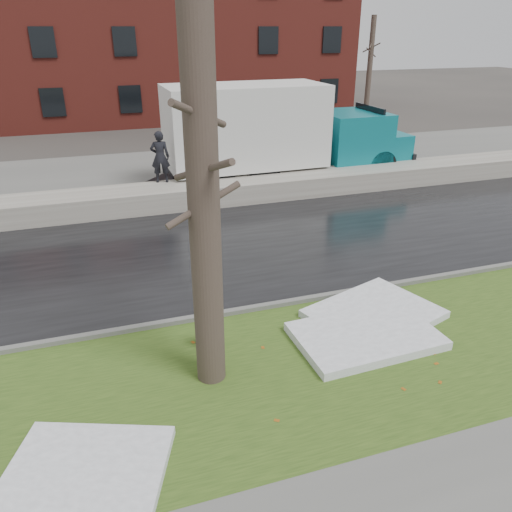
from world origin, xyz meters
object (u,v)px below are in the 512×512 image
object	(u,v)px
box_truck	(275,132)
worker	(160,157)
fire_hydrant	(209,330)
tree	(204,209)

from	to	relation	value
box_truck	worker	distance (m)	4.85
box_truck	worker	size ratio (longest dim) A/B	6.41
fire_hydrant	box_truck	size ratio (longest dim) A/B	0.07
fire_hydrant	box_truck	world-z (taller)	box_truck
tree	fire_hydrant	bearing A→B (deg)	79.42
tree	worker	bearing A→B (deg)	86.14
fire_hydrant	worker	distance (m)	9.51
tree	box_truck	size ratio (longest dim) A/B	0.55
tree	worker	xyz separation A→B (m)	(0.69, 10.24, -1.57)
fire_hydrant	tree	distance (m)	2.88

